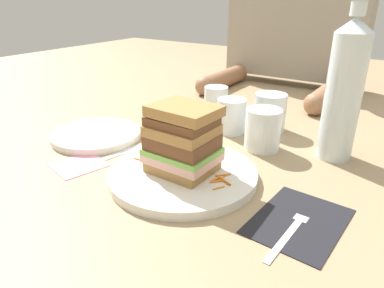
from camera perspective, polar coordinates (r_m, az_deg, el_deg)
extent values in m
plane|color=#9E8460|center=(0.67, -1.74, -4.32)|extent=(3.00, 3.00, 0.00)
cylinder|color=white|center=(0.64, -1.52, -4.88)|extent=(0.27, 0.27, 0.02)
cube|color=#A87A42|center=(0.63, -1.53, -3.50)|extent=(0.11, 0.10, 0.02)
cube|color=#E0A393|center=(0.62, -1.55, -2.16)|extent=(0.12, 0.10, 0.01)
cube|color=#7AB74C|center=(0.62, -1.56, -1.14)|extent=(0.12, 0.10, 0.01)
cube|color=brown|center=(0.61, -1.58, 0.37)|extent=(0.11, 0.09, 0.03)
cube|color=#A87A42|center=(0.60, -1.60, 2.27)|extent=(0.11, 0.10, 0.02)
cube|color=brown|center=(0.59, -1.62, 3.80)|extent=(0.11, 0.09, 0.02)
cube|color=#A87A42|center=(0.59, -1.18, 5.39)|extent=(0.11, 0.09, 0.02)
cylinder|color=orange|center=(0.68, -7.99, -2.05)|extent=(0.03, 0.02, 0.00)
cylinder|color=orange|center=(0.67, -7.16, -2.55)|extent=(0.01, 0.03, 0.00)
cylinder|color=orange|center=(0.68, -7.65, -2.40)|extent=(0.01, 0.02, 0.00)
cylinder|color=orange|center=(0.67, -4.74, -2.28)|extent=(0.02, 0.03, 0.00)
cylinder|color=orange|center=(0.67, -8.40, -2.55)|extent=(0.03, 0.00, 0.00)
cylinder|color=orange|center=(0.66, -4.99, -2.72)|extent=(0.02, 0.01, 0.00)
cylinder|color=orange|center=(0.59, 4.07, -6.05)|extent=(0.02, 0.02, 0.00)
cylinder|color=orange|center=(0.61, 4.91, -5.15)|extent=(0.02, 0.02, 0.00)
cylinder|color=orange|center=(0.60, 5.26, -5.97)|extent=(0.03, 0.02, 0.00)
cylinder|color=orange|center=(0.58, 4.34, -7.12)|extent=(0.01, 0.02, 0.00)
cylinder|color=orange|center=(0.61, 4.96, -5.45)|extent=(0.01, 0.03, 0.00)
cylinder|color=orange|center=(0.60, 3.76, -5.78)|extent=(0.01, 0.02, 0.00)
cube|color=black|center=(0.55, 16.99, -11.82)|extent=(0.13, 0.17, 0.00)
cube|color=silver|center=(0.51, 14.71, -14.59)|extent=(0.02, 0.11, 0.00)
cube|color=silver|center=(0.56, 17.33, -11.16)|extent=(0.02, 0.02, 0.00)
cylinder|color=silver|center=(0.58, 19.13, -10.06)|extent=(0.01, 0.04, 0.00)
cylinder|color=silver|center=(0.58, 18.59, -9.90)|extent=(0.01, 0.04, 0.00)
cylinder|color=silver|center=(0.58, 18.06, -9.74)|extent=(0.01, 0.04, 0.00)
cylinder|color=silver|center=(0.58, 17.53, -9.59)|extent=(0.01, 0.04, 0.00)
cube|color=silver|center=(0.72, -14.74, -2.61)|extent=(0.03, 0.10, 0.00)
cube|color=silver|center=(0.78, -8.65, -0.26)|extent=(0.03, 0.11, 0.00)
cylinder|color=white|center=(0.75, 11.43, 2.35)|extent=(0.08, 0.08, 0.09)
cylinder|color=orange|center=(0.76, 11.33, 1.17)|extent=(0.07, 0.07, 0.05)
cylinder|color=silver|center=(0.74, 23.26, 6.74)|extent=(0.07, 0.07, 0.24)
cone|color=silver|center=(0.71, 25.06, 17.20)|extent=(0.07, 0.07, 0.03)
cylinder|color=silver|center=(0.71, 25.46, 19.35)|extent=(0.03, 0.03, 0.03)
cylinder|color=silver|center=(0.86, 12.53, 5.04)|extent=(0.08, 0.08, 0.09)
cylinder|color=silver|center=(0.84, 6.40, 4.57)|extent=(0.07, 0.07, 0.08)
cylinder|color=silver|center=(0.96, 3.92, 7.04)|extent=(0.06, 0.06, 0.08)
cylinder|color=white|center=(0.84, -15.25, 1.49)|extent=(0.20, 0.20, 0.01)
cube|color=pink|center=(0.72, -17.88, -3.20)|extent=(0.11, 0.11, 0.00)
cylinder|color=#936647|center=(1.26, 5.17, 10.51)|extent=(0.06, 0.25, 0.06)
cylinder|color=#936647|center=(1.13, 21.14, 7.60)|extent=(0.06, 0.25, 0.06)
sphere|color=#936647|center=(1.15, 2.08, 9.38)|extent=(0.06, 0.06, 0.06)
sphere|color=#936647|center=(1.02, 19.38, 6.12)|extent=(0.06, 0.06, 0.06)
cube|color=gray|center=(1.32, 16.53, 17.85)|extent=(0.47, 0.11, 0.34)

